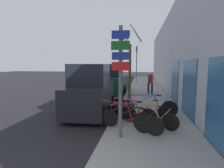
{
  "coord_description": "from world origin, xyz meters",
  "views": [
    {
      "loc": [
        2.21,
        -1.78,
        2.43
      ],
      "look_at": [
        0.78,
        6.58,
        1.45
      ],
      "focal_mm": 28.0,
      "sensor_mm": 36.0,
      "label": 1
    }
  ],
  "objects_px": {
    "bicycle_2": "(149,116)",
    "street_tree": "(129,67)",
    "signpost": "(120,77)",
    "bicycle_0": "(131,120)",
    "parked_car_1": "(110,81)",
    "bicycle_5": "(148,107)",
    "bicycle_3": "(130,112)",
    "pedestrian_near": "(150,81)",
    "bicycle_1": "(121,117)",
    "bicycle_4": "(145,110)",
    "traffic_light": "(137,59)",
    "parked_car_0": "(91,91)"
  },
  "relations": [
    {
      "from": "signpost",
      "to": "bicycle_0",
      "type": "distance_m",
      "value": 1.64
    },
    {
      "from": "bicycle_0",
      "to": "bicycle_1",
      "type": "height_order",
      "value": "bicycle_1"
    },
    {
      "from": "bicycle_3",
      "to": "parked_car_1",
      "type": "relative_size",
      "value": 0.47
    },
    {
      "from": "parked_car_1",
      "to": "bicycle_2",
      "type": "bearing_deg",
      "value": -68.45
    },
    {
      "from": "bicycle_3",
      "to": "bicycle_0",
      "type": "bearing_deg",
      "value": -146.98
    },
    {
      "from": "bicycle_0",
      "to": "bicycle_1",
      "type": "distance_m",
      "value": 0.41
    },
    {
      "from": "bicycle_1",
      "to": "bicycle_4",
      "type": "height_order",
      "value": "bicycle_1"
    },
    {
      "from": "signpost",
      "to": "street_tree",
      "type": "xyz_separation_m",
      "value": [
        -0.07,
        4.55,
        0.23
      ]
    },
    {
      "from": "bicycle_2",
      "to": "bicycle_1",
      "type": "bearing_deg",
      "value": 137.95
    },
    {
      "from": "bicycle_0",
      "to": "parked_car_0",
      "type": "height_order",
      "value": "parked_car_0"
    },
    {
      "from": "bicycle_2",
      "to": "parked_car_1",
      "type": "bearing_deg",
      "value": 47.93
    },
    {
      "from": "bicycle_4",
      "to": "street_tree",
      "type": "xyz_separation_m",
      "value": [
        -0.86,
        2.57,
        1.75
      ]
    },
    {
      "from": "bicycle_3",
      "to": "bicycle_5",
      "type": "height_order",
      "value": "bicycle_5"
    },
    {
      "from": "bicycle_2",
      "to": "bicycle_3",
      "type": "bearing_deg",
      "value": 84.59
    },
    {
      "from": "bicycle_2",
      "to": "parked_car_1",
      "type": "height_order",
      "value": "parked_car_1"
    },
    {
      "from": "bicycle_5",
      "to": "parked_car_1",
      "type": "distance_m",
      "value": 6.11
    },
    {
      "from": "bicycle_5",
      "to": "street_tree",
      "type": "distance_m",
      "value": 2.89
    },
    {
      "from": "bicycle_3",
      "to": "pedestrian_near",
      "type": "relative_size",
      "value": 1.22
    },
    {
      "from": "bicycle_0",
      "to": "signpost",
      "type": "bearing_deg",
      "value": 174.24
    },
    {
      "from": "bicycle_0",
      "to": "bicycle_2",
      "type": "distance_m",
      "value": 0.85
    },
    {
      "from": "bicycle_0",
      "to": "bicycle_4",
      "type": "relative_size",
      "value": 0.98
    },
    {
      "from": "signpost",
      "to": "parked_car_1",
      "type": "xyz_separation_m",
      "value": [
        -1.74,
        7.9,
        -0.94
      ]
    },
    {
      "from": "signpost",
      "to": "street_tree",
      "type": "bearing_deg",
      "value": 90.85
    },
    {
      "from": "bicycle_0",
      "to": "parked_car_1",
      "type": "relative_size",
      "value": 0.51
    },
    {
      "from": "bicycle_0",
      "to": "bicycle_3",
      "type": "height_order",
      "value": "bicycle_3"
    },
    {
      "from": "bicycle_5",
      "to": "parked_car_1",
      "type": "xyz_separation_m",
      "value": [
        -2.65,
        5.48,
        0.53
      ]
    },
    {
      "from": "signpost",
      "to": "traffic_light",
      "type": "distance_m",
      "value": 16.75
    },
    {
      "from": "signpost",
      "to": "bicycle_4",
      "type": "height_order",
      "value": "signpost"
    },
    {
      "from": "bicycle_5",
      "to": "traffic_light",
      "type": "relative_size",
      "value": 0.57
    },
    {
      "from": "bicycle_0",
      "to": "bicycle_2",
      "type": "height_order",
      "value": "bicycle_0"
    },
    {
      "from": "street_tree",
      "to": "bicycle_2",
      "type": "bearing_deg",
      "value": -73.87
    },
    {
      "from": "parked_car_1",
      "to": "bicycle_4",
      "type": "bearing_deg",
      "value": -66.76
    },
    {
      "from": "bicycle_2",
      "to": "bicycle_3",
      "type": "height_order",
      "value": "bicycle_3"
    },
    {
      "from": "bicycle_2",
      "to": "traffic_light",
      "type": "relative_size",
      "value": 0.44
    },
    {
      "from": "traffic_light",
      "to": "bicycle_0",
      "type": "bearing_deg",
      "value": -88.83
    },
    {
      "from": "bicycle_4",
      "to": "bicycle_3",
      "type": "bearing_deg",
      "value": 112.46
    },
    {
      "from": "bicycle_1",
      "to": "bicycle_2",
      "type": "height_order",
      "value": "bicycle_1"
    },
    {
      "from": "bicycle_0",
      "to": "parked_car_1",
      "type": "height_order",
      "value": "parked_car_1"
    },
    {
      "from": "bicycle_0",
      "to": "traffic_light",
      "type": "height_order",
      "value": "traffic_light"
    },
    {
      "from": "pedestrian_near",
      "to": "signpost",
      "type": "bearing_deg",
      "value": -82.7
    },
    {
      "from": "bicycle_2",
      "to": "street_tree",
      "type": "bearing_deg",
      "value": 42.59
    },
    {
      "from": "bicycle_4",
      "to": "parked_car_1",
      "type": "xyz_separation_m",
      "value": [
        -2.53,
        5.91,
        0.58
      ]
    },
    {
      "from": "parked_car_0",
      "to": "bicycle_1",
      "type": "bearing_deg",
      "value": -54.29
    },
    {
      "from": "bicycle_2",
      "to": "bicycle_3",
      "type": "relative_size",
      "value": 0.99
    },
    {
      "from": "signpost",
      "to": "bicycle_1",
      "type": "distance_m",
      "value": 1.67
    },
    {
      "from": "parked_car_1",
      "to": "street_tree",
      "type": "xyz_separation_m",
      "value": [
        1.67,
        -3.35,
        1.17
      ]
    },
    {
      "from": "bicycle_2",
      "to": "bicycle_4",
      "type": "relative_size",
      "value": 0.9
    },
    {
      "from": "bicycle_0",
      "to": "pedestrian_near",
      "type": "xyz_separation_m",
      "value": [
        1.0,
        7.85,
        0.57
      ]
    },
    {
      "from": "bicycle_0",
      "to": "bicycle_4",
      "type": "bearing_deg",
      "value": 1.27
    },
    {
      "from": "bicycle_1",
      "to": "traffic_light",
      "type": "relative_size",
      "value": 0.49
    }
  ]
}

